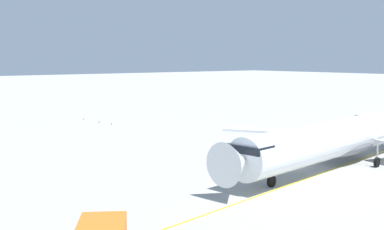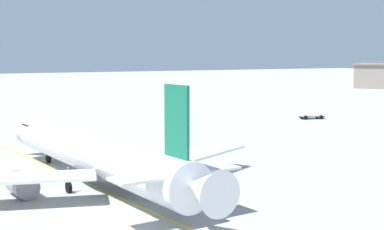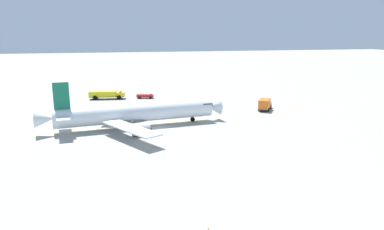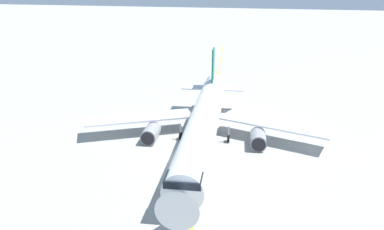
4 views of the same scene
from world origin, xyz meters
name	(u,v)px [view 2 (image 2 of 4)]	position (x,y,z in m)	size (l,w,h in m)	color
ground_plane	(111,172)	(0.00, 0.00, 0.00)	(600.00, 600.00, 0.00)	#9E9E99
airliner_main	(96,156)	(5.45, -3.28, 2.98)	(41.50, 35.22, 10.80)	silver
pushback_tug_truck	(312,115)	(-29.44, 51.76, 0.80)	(3.34, 5.24, 1.30)	#232326
taxiway_centreline	(106,192)	(8.29, -3.25, 0.00)	(161.19, 25.63, 0.01)	yellow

